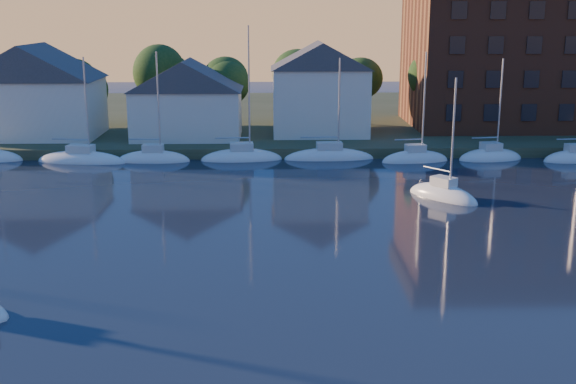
{
  "coord_description": "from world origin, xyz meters",
  "views": [
    {
      "loc": [
        2.71,
        -18.35,
        13.8
      ],
      "look_at": [
        3.68,
        22.0,
        3.72
      ],
      "focal_mm": 45.0,
      "sensor_mm": 36.0,
      "label": 1
    }
  ],
  "objects_px": {
    "clubhouse_east": "(320,87)",
    "condo_block": "(544,48)",
    "clubhouse_centre": "(187,98)",
    "drifting_sailboat_right": "(443,197)",
    "clubhouse_west": "(34,90)"
  },
  "relations": [
    {
      "from": "clubhouse_east",
      "to": "condo_block",
      "type": "xyz_separation_m",
      "value": [
        26.0,
        5.95,
        3.79
      ]
    },
    {
      "from": "clubhouse_centre",
      "to": "drifting_sailboat_right",
      "type": "relative_size",
      "value": 1.12
    },
    {
      "from": "clubhouse_centre",
      "to": "clubhouse_west",
      "type": "bearing_deg",
      "value": 176.42
    },
    {
      "from": "clubhouse_west",
      "to": "clubhouse_centre",
      "type": "bearing_deg",
      "value": -3.58
    },
    {
      "from": "condo_block",
      "to": "clubhouse_centre",
      "type": "bearing_deg",
      "value": -168.76
    },
    {
      "from": "clubhouse_west",
      "to": "condo_block",
      "type": "xyz_separation_m",
      "value": [
        56.0,
        6.95,
        3.86
      ]
    },
    {
      "from": "clubhouse_centre",
      "to": "condo_block",
      "type": "height_order",
      "value": "condo_block"
    },
    {
      "from": "clubhouse_east",
      "to": "clubhouse_west",
      "type": "bearing_deg",
      "value": -178.09
    },
    {
      "from": "clubhouse_west",
      "to": "condo_block",
      "type": "bearing_deg",
      "value": 7.07
    },
    {
      "from": "clubhouse_west",
      "to": "condo_block",
      "type": "height_order",
      "value": "condo_block"
    },
    {
      "from": "clubhouse_west",
      "to": "drifting_sailboat_right",
      "type": "distance_m",
      "value": 44.82
    },
    {
      "from": "condo_block",
      "to": "drifting_sailboat_right",
      "type": "relative_size",
      "value": 3.02
    },
    {
      "from": "clubhouse_east",
      "to": "condo_block",
      "type": "bearing_deg",
      "value": 12.89
    },
    {
      "from": "clubhouse_centre",
      "to": "condo_block",
      "type": "distance_m",
      "value": 41.05
    },
    {
      "from": "clubhouse_east",
      "to": "condo_block",
      "type": "height_order",
      "value": "condo_block"
    }
  ]
}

